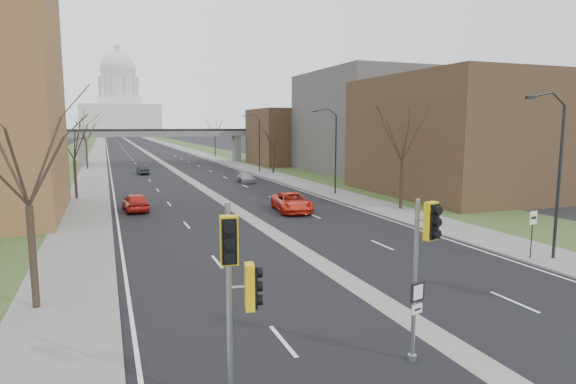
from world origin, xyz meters
TOP-DOWN VIEW (x-y plane):
  - ground at (0.00, 0.00)m, footprint 700.00×700.00m
  - road_surface at (0.00, 150.00)m, footprint 20.00×600.00m
  - median_strip at (0.00, 150.00)m, footprint 1.20×600.00m
  - sidewalk_right at (12.00, 150.00)m, footprint 4.00×600.00m
  - sidewalk_left at (-12.00, 150.00)m, footprint 4.00×600.00m
  - grass_verge_right at (18.00, 150.00)m, footprint 8.00×600.00m
  - grass_verge_left at (-18.00, 150.00)m, footprint 8.00×600.00m
  - commercial_block_near at (24.00, 28.00)m, footprint 16.00×20.00m
  - commercial_block_mid at (28.00, 52.00)m, footprint 18.00×22.00m
  - commercial_block_far at (22.00, 70.00)m, footprint 14.00×14.00m
  - pedestrian_bridge at (0.00, 80.00)m, footprint 34.00×3.00m
  - capitol at (0.00, 320.00)m, footprint 48.00×42.00m
  - streetlight_near at (10.99, 6.00)m, footprint 2.61×0.20m
  - streetlight_mid at (10.99, 32.00)m, footprint 2.61×0.20m
  - streetlight_far at (10.99, 58.00)m, footprint 2.61×0.20m
  - tree_left_a at (-13.00, 8.00)m, footprint 7.20×7.20m
  - tree_left_b at (-13.00, 38.00)m, footprint 6.75×6.75m
  - tree_left_c at (-13.00, 72.00)m, footprint 7.65×7.65m
  - tree_right_a at (13.00, 22.00)m, footprint 7.20×7.20m
  - tree_right_b at (13.00, 55.00)m, footprint 6.30×6.30m
  - tree_right_c at (13.00, 95.00)m, footprint 7.65×7.65m
  - signal_pole_left at (-7.37, -1.26)m, footprint 1.09×0.89m
  - signal_pole_median at (-1.69, -0.89)m, footprint 0.65×0.84m
  - speed_limit_sign at (10.62, 6.39)m, footprint 0.55×0.10m
  - car_left_near at (-8.04, 29.40)m, footprint 2.14×4.66m
  - car_left_far at (-5.22, 60.76)m, footprint 1.68×3.83m
  - car_right_near at (4.09, 24.52)m, footprint 3.32×5.96m
  - car_right_mid at (6.14, 45.76)m, footprint 1.91×4.29m

SIDE VIEW (x-z plane):
  - ground at x=0.00m, z-range 0.00..0.00m
  - median_strip at x=0.00m, z-range -0.01..0.01m
  - road_surface at x=0.00m, z-range 0.00..0.01m
  - grass_verge_right at x=18.00m, z-range 0.00..0.10m
  - grass_verge_left at x=-18.00m, z-range 0.00..0.10m
  - sidewalk_right at x=12.00m, z-range 0.00..0.12m
  - sidewalk_left at x=-12.00m, z-range 0.00..0.12m
  - car_right_mid at x=6.14m, z-range 0.00..1.22m
  - car_left_far at x=-5.22m, z-range 0.00..1.23m
  - car_left_near at x=-8.04m, z-range 0.00..1.55m
  - car_right_near at x=4.09m, z-range 0.00..1.58m
  - speed_limit_sign at x=10.62m, z-range 0.60..3.15m
  - signal_pole_left at x=-7.37m, z-range 0.82..6.11m
  - signal_pole_median at x=-1.69m, z-range 0.98..5.98m
  - pedestrian_bridge at x=0.00m, z-range 1.62..8.07m
  - commercial_block_far at x=22.00m, z-range 0.00..10.00m
  - tree_right_b at x=13.00m, z-range 1.71..9.93m
  - commercial_block_near at x=24.00m, z-range 0.00..12.00m
  - tree_left_b at x=-13.00m, z-range 1.82..10.63m
  - tree_left_a at x=-13.00m, z-range 1.94..11.34m
  - tree_right_a at x=13.00m, z-range 1.94..11.34m
  - streetlight_near at x=10.99m, z-range 2.60..11.30m
  - streetlight_mid at x=10.99m, z-range 2.60..11.30m
  - streetlight_far at x=10.99m, z-range 2.60..11.30m
  - tree_left_c at x=-13.00m, z-range 2.05..12.04m
  - tree_right_c at x=13.00m, z-range 2.05..12.04m
  - commercial_block_mid at x=28.00m, z-range 0.00..15.00m
  - capitol at x=0.00m, z-range -9.28..46.47m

